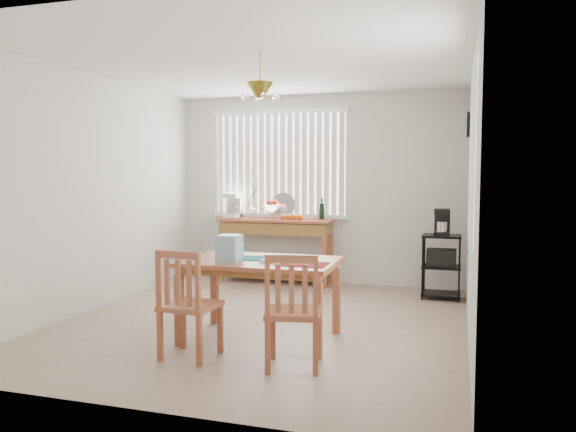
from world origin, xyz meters
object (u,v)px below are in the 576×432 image
(cart_items, at_px, (442,223))
(chair_right, at_px, (293,312))
(sideboard, at_px, (276,235))
(chair_left, at_px, (188,305))
(wire_cart, at_px, (441,260))
(dining_table, at_px, (261,269))

(cart_items, xyz_separation_m, chair_right, (-1.01, -2.90, -0.47))
(sideboard, xyz_separation_m, chair_left, (0.32, -3.25, -0.22))
(sideboard, height_order, chair_right, chair_right)
(sideboard, relative_size, chair_left, 1.75)
(sideboard, distance_m, chair_left, 3.27)
(chair_right, bearing_deg, wire_cart, 70.74)
(cart_items, height_order, chair_left, cart_items)
(wire_cart, height_order, chair_left, chair_left)
(cart_items, bearing_deg, dining_table, -124.14)
(wire_cart, xyz_separation_m, chair_right, (-1.01, -2.90, -0.02))
(wire_cart, relative_size, chair_left, 0.86)
(dining_table, xyz_separation_m, chair_right, (0.51, -0.67, -0.20))
(sideboard, relative_size, dining_table, 1.15)
(sideboard, xyz_separation_m, wire_cart, (2.22, -0.34, -0.20))
(chair_left, bearing_deg, cart_items, 56.88)
(dining_table, relative_size, chair_right, 1.51)
(dining_table, bearing_deg, wire_cart, 55.77)
(sideboard, distance_m, cart_items, 2.26)
(wire_cart, bearing_deg, sideboard, 171.32)
(wire_cart, distance_m, chair_right, 3.07)
(sideboard, distance_m, dining_table, 2.66)
(sideboard, height_order, chair_left, chair_left)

